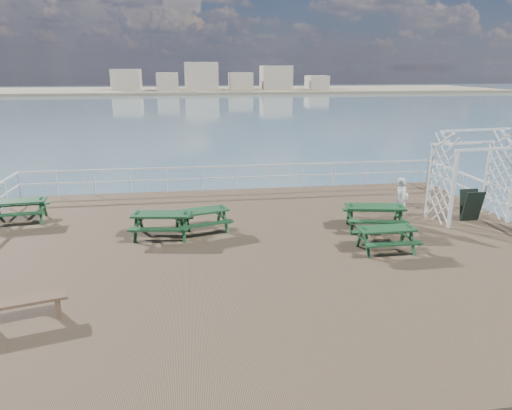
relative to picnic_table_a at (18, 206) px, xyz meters
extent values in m
cube|color=brown|center=(7.80, -3.63, -0.70)|extent=(18.00, 14.00, 0.30)
plane|color=#3D5A66|center=(7.80, 36.37, -2.55)|extent=(300.00, 300.00, 0.00)
cube|color=tan|center=(22.80, 131.37, -2.15)|extent=(160.00, 40.00, 0.80)
cube|color=beige|center=(-12.20, 128.37, 1.25)|extent=(8.00, 8.00, 6.00)
cube|color=beige|center=(-0.20, 128.37, 0.75)|extent=(6.00, 8.00, 5.00)
cube|color=beige|center=(9.80, 128.37, 2.25)|extent=(10.00, 8.00, 8.00)
cube|color=beige|center=(21.80, 128.37, 0.75)|extent=(7.00, 8.00, 5.00)
cube|color=beige|center=(32.80, 128.37, 1.75)|extent=(9.00, 8.00, 7.00)
cube|color=beige|center=(45.80, 128.37, 0.25)|extent=(6.00, 8.00, 4.00)
cylinder|color=brown|center=(0.30, 1.87, -1.90)|extent=(0.36, 0.36, 2.10)
cylinder|color=brown|center=(15.30, 1.87, -1.90)|extent=(0.36, 0.36, 2.10)
cube|color=silver|center=(7.80, 3.22, 0.50)|extent=(17.70, 0.07, 0.07)
cube|color=silver|center=(7.80, 3.22, 0.00)|extent=(17.70, 0.05, 0.05)
cylinder|color=silver|center=(-1.05, 3.22, 0.00)|extent=(0.05, 0.05, 1.10)
cube|color=#163D1D|center=(0.00, 0.00, 0.18)|extent=(1.84, 0.87, 0.06)
cube|color=#163D1D|center=(-0.06, 0.59, -0.11)|extent=(1.80, 0.43, 0.05)
cube|color=#163D1D|center=(0.06, -0.59, -0.11)|extent=(1.80, 0.43, 0.05)
cube|color=#163D1D|center=(0.74, 0.08, -0.13)|extent=(0.23, 1.44, 0.06)
cube|color=#163D1D|center=(0.71, 0.37, -0.18)|extent=(0.13, 0.52, 0.87)
cube|color=#163D1D|center=(0.77, -0.22, -0.18)|extent=(0.13, 0.52, 0.87)
cube|color=#163D1D|center=(0.00, 0.00, -0.31)|extent=(1.58, 0.24, 0.06)
cube|color=#163D1D|center=(4.95, -2.19, 0.18)|extent=(1.88, 0.95, 0.06)
cube|color=#163D1D|center=(5.03, -1.60, -0.11)|extent=(1.81, 0.51, 0.05)
cube|color=#163D1D|center=(4.86, -2.78, -0.11)|extent=(1.81, 0.51, 0.05)
cube|color=#163D1D|center=(4.20, -2.08, -0.13)|extent=(0.29, 1.44, 0.06)
cube|color=#163D1D|center=(5.69, -2.30, -0.13)|extent=(0.29, 1.44, 0.06)
cube|color=#163D1D|center=(4.25, -1.78, -0.18)|extent=(0.15, 0.52, 0.88)
cube|color=#163D1D|center=(4.16, -2.38, -0.18)|extent=(0.15, 0.52, 0.88)
cube|color=#163D1D|center=(5.73, -2.00, -0.18)|extent=(0.15, 0.52, 0.88)
cube|color=#163D1D|center=(5.64, -2.59, -0.18)|extent=(0.15, 0.52, 0.88)
cube|color=#163D1D|center=(4.95, -2.19, -0.30)|extent=(1.59, 0.31, 0.06)
cube|color=#163D1D|center=(11.78, -2.47, 0.22)|extent=(1.98, 1.07, 0.06)
cube|color=#163D1D|center=(11.90, -1.86, -0.09)|extent=(1.89, 0.61, 0.05)
cube|color=#163D1D|center=(11.66, -3.09, -0.09)|extent=(1.89, 0.61, 0.05)
cube|color=#163D1D|center=(11.01, -2.32, -0.11)|extent=(0.37, 1.50, 0.06)
cube|color=#163D1D|center=(12.55, -2.62, -0.11)|extent=(0.37, 1.50, 0.06)
cube|color=#163D1D|center=(11.07, -2.02, -0.16)|extent=(0.18, 0.54, 0.91)
cube|color=#163D1D|center=(10.95, -2.63, -0.16)|extent=(0.18, 0.54, 0.91)
cube|color=#163D1D|center=(12.61, -2.31, -0.16)|extent=(0.18, 0.54, 0.91)
cube|color=#163D1D|center=(12.49, -2.93, -0.16)|extent=(0.18, 0.54, 0.91)
cube|color=#163D1D|center=(11.78, -2.47, -0.29)|extent=(1.65, 0.40, 0.06)
cube|color=#163D1D|center=(6.17, -1.89, 0.15)|extent=(1.83, 1.13, 0.06)
cube|color=#163D1D|center=(6.01, -1.34, -0.13)|extent=(1.71, 0.71, 0.05)
cube|color=#163D1D|center=(6.34, -2.44, -0.13)|extent=(1.71, 0.71, 0.05)
cube|color=#163D1D|center=(5.49, -2.10, -0.15)|extent=(0.47, 1.34, 0.06)
cube|color=#163D1D|center=(6.86, -1.69, -0.15)|extent=(0.47, 1.34, 0.06)
cube|color=#163D1D|center=(5.41, -1.82, -0.19)|extent=(0.21, 0.49, 0.83)
cube|color=#163D1D|center=(5.57, -2.37, -0.19)|extent=(0.21, 0.49, 0.83)
cube|color=#163D1D|center=(6.78, -1.42, -0.19)|extent=(0.21, 0.49, 0.83)
cube|color=#163D1D|center=(6.94, -1.96, -0.19)|extent=(0.21, 0.49, 0.83)
cube|color=#163D1D|center=(6.17, -1.89, -0.32)|extent=(1.48, 0.51, 0.06)
cube|color=#163D1D|center=(11.41, -4.26, 0.11)|extent=(1.64, 0.66, 0.05)
cube|color=#163D1D|center=(11.40, -3.72, -0.15)|extent=(1.63, 0.25, 0.05)
cube|color=#163D1D|center=(11.42, -4.80, -0.15)|extent=(1.63, 0.25, 0.05)
cube|color=#163D1D|center=(10.73, -4.27, -0.17)|extent=(0.09, 1.31, 0.05)
cube|color=#163D1D|center=(12.09, -4.25, -0.17)|extent=(0.09, 1.31, 0.05)
cube|color=#163D1D|center=(10.73, -4.00, -0.21)|extent=(0.08, 0.47, 0.79)
cube|color=#163D1D|center=(10.74, -4.54, -0.21)|extent=(0.08, 0.47, 0.79)
cube|color=#163D1D|center=(12.08, -3.98, -0.21)|extent=(0.08, 0.47, 0.79)
cube|color=#163D1D|center=(12.09, -4.52, -0.21)|extent=(0.08, 0.47, 0.79)
cube|color=#163D1D|center=(11.41, -4.26, -0.33)|extent=(1.45, 0.09, 0.05)
cube|color=brown|center=(2.35, -6.89, -0.09)|extent=(1.79, 0.84, 0.07)
cube|color=brown|center=(2.99, -6.72, -0.34)|extent=(0.18, 0.38, 0.44)
cube|color=silver|center=(14.30, -2.68, 0.72)|extent=(0.10, 0.10, 2.54)
cube|color=silver|center=(14.18, -1.41, 0.72)|extent=(0.10, 0.10, 2.54)
cube|color=silver|center=(16.50, -1.18, 0.72)|extent=(0.10, 0.10, 2.54)
cube|color=silver|center=(15.46, -2.56, 2.03)|extent=(2.54, 0.34, 0.08)
cube|color=silver|center=(15.34, -1.30, 2.03)|extent=(2.54, 0.34, 0.08)
cube|color=silver|center=(15.40, -1.93, 2.57)|extent=(2.54, 0.33, 0.07)
cube|color=black|center=(15.41, -2.21, -0.02)|extent=(0.67, 0.29, 1.10)
cube|color=black|center=(15.41, -1.98, -0.02)|extent=(0.67, 0.29, 1.10)
imported|color=silver|center=(12.88, -2.03, 0.24)|extent=(0.69, 0.61, 1.59)
camera|label=1|loc=(5.95, -15.93, 4.54)|focal=32.00mm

